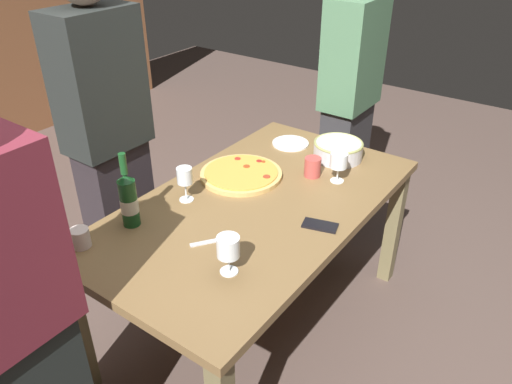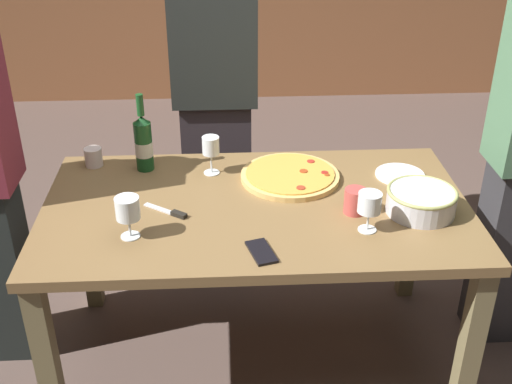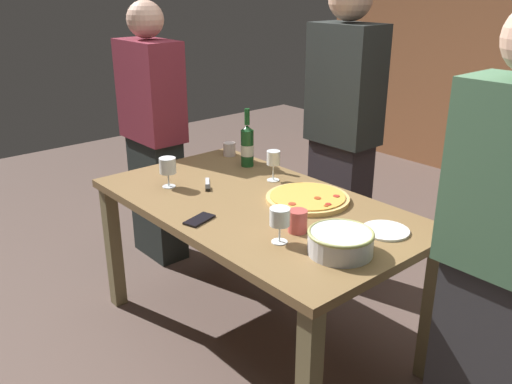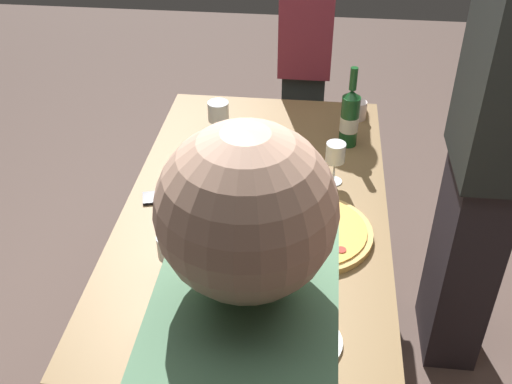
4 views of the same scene
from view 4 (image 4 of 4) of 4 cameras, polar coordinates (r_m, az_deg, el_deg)
The scene contains 15 objects.
ground_plane at distance 2.66m, azimuth 0.00°, elevation -14.21°, with size 8.00×8.00×0.00m, color brown.
dining_table at distance 2.20m, azimuth 0.00°, elevation -3.07°, with size 1.60×0.90×0.75m.
pizza at distance 2.01m, azimuth 5.09°, elevation -3.69°, with size 0.40×0.40×0.03m.
serving_bowl at distance 1.68m, azimuth -5.47°, elevation -11.71°, with size 0.26×0.26×0.09m.
wine_bottle at distance 2.44m, azimuth 8.62°, elevation 6.82°, with size 0.07×0.07×0.33m.
wine_glass_near_pizza at distance 2.21m, azimuth 7.31°, elevation 3.40°, with size 0.07×0.07×0.16m.
wine_glass_by_bottle at distance 2.48m, azimuth -3.48°, elevation 7.26°, with size 0.08×0.08×0.15m.
wine_glass_far_left at distance 1.81m, azimuth -7.78°, elevation -5.07°, with size 0.08×0.08×0.15m.
cup_amber at distance 2.68m, azimuth 9.34°, elevation 7.45°, with size 0.07×0.07×0.08m, color silver.
cup_ceramic at distance 1.85m, azimuth -3.72°, elevation -6.33°, with size 0.08×0.08×0.10m, color #BB4944.
side_plate at distance 1.69m, azimuth 4.52°, elevation -13.53°, with size 0.20×0.20×0.01m, color white.
cell_phone at distance 2.19m, azimuth -8.51°, elevation -0.47°, with size 0.07×0.14×0.01m, color black.
pizza_knife at distance 2.40m, azimuth -0.41°, elevation 3.53°, with size 0.17×0.13×0.02m.
person_host at distance 2.25m, azimuth 20.65°, elevation 3.07°, with size 0.39×0.24×1.76m.
person_guest_left at distance 3.08m, azimuth 4.59°, elevation 12.25°, with size 0.44×0.24×1.62m.
Camera 4 is at (1.71, 0.19, 2.03)m, focal length 43.52 mm.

